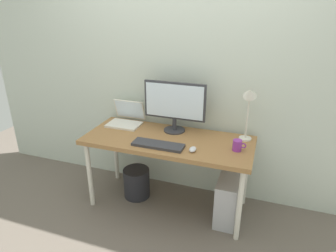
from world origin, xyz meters
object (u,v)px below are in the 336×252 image
at_px(desk, 168,145).
at_px(laptop, 126,118).
at_px(keyboard, 158,145).
at_px(monitor, 175,104).
at_px(wastebasket, 137,183).
at_px(computer_tower, 227,200).
at_px(coffee_mug, 237,145).
at_px(desk_lamp, 249,101).
at_px(mouse, 193,149).

relative_size(desk, laptop, 4.69).
bearing_deg(keyboard, desk, 80.46).
distance_m(monitor, wastebasket, 0.91).
xyz_separation_m(keyboard, wastebasket, (-0.31, 0.20, -0.57)).
bearing_deg(computer_tower, coffee_mug, 6.99).
distance_m(coffee_mug, wastebasket, 1.13).
relative_size(monitor, computer_tower, 1.37).
height_order(desk, monitor, monitor).
xyz_separation_m(desk, desk_lamp, (0.65, 0.18, 0.42)).
height_order(laptop, mouse, laptop).
height_order(coffee_mug, computer_tower, coffee_mug).
xyz_separation_m(laptop, wastebasket, (0.17, -0.18, -0.61)).
xyz_separation_m(desk, wastebasket, (-0.34, 0.02, -0.49)).
height_order(laptop, wastebasket, laptop).
bearing_deg(desk_lamp, keyboard, -152.48).
bearing_deg(mouse, coffee_mug, 21.47).
distance_m(keyboard, mouse, 0.30).
height_order(desk, coffee_mug, coffee_mug).
bearing_deg(desk, mouse, -31.50).
distance_m(monitor, desk_lamp, 0.65).
relative_size(desk_lamp, wastebasket, 1.67).
bearing_deg(monitor, wastebasket, -155.73).
bearing_deg(wastebasket, laptop, 133.29).
distance_m(laptop, computer_tower, 1.24).
bearing_deg(coffee_mug, monitor, 160.64).
bearing_deg(desk_lamp, wastebasket, -170.98).
bearing_deg(monitor, keyboard, -95.38).
bearing_deg(laptop, mouse, -25.18).
xyz_separation_m(keyboard, computer_tower, (0.60, 0.14, -0.51)).
distance_m(desk_lamp, wastebasket, 1.36).
bearing_deg(monitor, mouse, -52.40).
relative_size(keyboard, mouse, 4.89).
height_order(laptop, desk_lamp, desk_lamp).
xyz_separation_m(monitor, laptop, (-0.51, 0.02, -0.21)).
relative_size(mouse, computer_tower, 0.21).
relative_size(monitor, wastebasket, 1.92).
relative_size(monitor, coffee_mug, 5.26).
bearing_deg(keyboard, coffee_mug, 12.35).
distance_m(coffee_mug, computer_tower, 0.54).
bearing_deg(wastebasket, computer_tower, -3.83).
distance_m(keyboard, coffee_mug, 0.66).
bearing_deg(mouse, keyboard, -178.75).
distance_m(desk_lamp, computer_tower, 0.88).
bearing_deg(desk_lamp, mouse, -137.51).
relative_size(coffee_mug, computer_tower, 0.26).
height_order(monitor, keyboard, monitor).
bearing_deg(desk, coffee_mug, -3.06).
xyz_separation_m(desk, mouse, (0.27, -0.17, 0.08)).
bearing_deg(desk_lamp, coffee_mug, -100.60).
height_order(desk_lamp, coffee_mug, desk_lamp).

